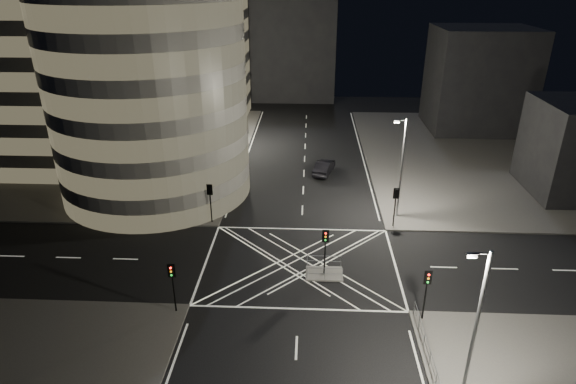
{
  "coord_description": "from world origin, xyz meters",
  "views": [
    {
      "loc": [
        0.59,
        -34.38,
        22.47
      ],
      "look_at": [
        -1.39,
        7.92,
        3.0
      ],
      "focal_mm": 30.0,
      "sensor_mm": 36.0,
      "label": 1
    }
  ],
  "objects_px": {
    "traffic_signal_island": "(325,244)",
    "street_lamp_right_near": "(475,326)",
    "street_lamp_left_far": "(237,107)",
    "central_island": "(324,274)",
    "street_lamp_left_near": "(212,152)",
    "traffic_signal_fl": "(210,196)",
    "traffic_signal_nr": "(427,286)",
    "sedan": "(324,167)",
    "traffic_signal_fr": "(396,200)",
    "street_lamp_right_far": "(401,165)",
    "traffic_signal_nl": "(172,279)"
  },
  "relations": [
    {
      "from": "traffic_signal_nl",
      "to": "traffic_signal_fr",
      "type": "bearing_deg",
      "value": 37.69
    },
    {
      "from": "street_lamp_left_far",
      "to": "street_lamp_right_near",
      "type": "height_order",
      "value": "same"
    },
    {
      "from": "traffic_signal_nr",
      "to": "central_island",
      "type": "bearing_deg",
      "value": 142.07
    },
    {
      "from": "traffic_signal_nl",
      "to": "traffic_signal_island",
      "type": "xyz_separation_m",
      "value": [
        10.8,
        5.3,
        0.0
      ]
    },
    {
      "from": "central_island",
      "to": "traffic_signal_nl",
      "type": "height_order",
      "value": "traffic_signal_nl"
    },
    {
      "from": "traffic_signal_nl",
      "to": "street_lamp_left_near",
      "type": "relative_size",
      "value": 0.4
    },
    {
      "from": "traffic_signal_fl",
      "to": "traffic_signal_nr",
      "type": "relative_size",
      "value": 1.0
    },
    {
      "from": "traffic_signal_nl",
      "to": "traffic_signal_island",
      "type": "relative_size",
      "value": 1.0
    },
    {
      "from": "traffic_signal_fr",
      "to": "street_lamp_left_near",
      "type": "distance_m",
      "value": 19.14
    },
    {
      "from": "sedan",
      "to": "traffic_signal_nl",
      "type": "bearing_deg",
      "value": 82.25
    },
    {
      "from": "traffic_signal_nl",
      "to": "sedan",
      "type": "distance_m",
      "value": 29.24
    },
    {
      "from": "traffic_signal_nr",
      "to": "street_lamp_right_far",
      "type": "height_order",
      "value": "street_lamp_right_far"
    },
    {
      "from": "traffic_signal_fr",
      "to": "sedan",
      "type": "bearing_deg",
      "value": 115.54
    },
    {
      "from": "traffic_signal_fr",
      "to": "street_lamp_left_far",
      "type": "bearing_deg",
      "value": 128.17
    },
    {
      "from": "traffic_signal_nr",
      "to": "street_lamp_right_near",
      "type": "bearing_deg",
      "value": -84.96
    },
    {
      "from": "central_island",
      "to": "traffic_signal_fr",
      "type": "distance_m",
      "value": 11.1
    },
    {
      "from": "traffic_signal_island",
      "to": "sedan",
      "type": "bearing_deg",
      "value": 88.83
    },
    {
      "from": "street_lamp_left_near",
      "to": "street_lamp_right_near",
      "type": "xyz_separation_m",
      "value": [
        18.87,
        -26.0,
        0.0
      ]
    },
    {
      "from": "traffic_signal_fl",
      "to": "traffic_signal_nr",
      "type": "distance_m",
      "value": 22.24
    },
    {
      "from": "central_island",
      "to": "traffic_signal_nr",
      "type": "height_order",
      "value": "traffic_signal_nr"
    },
    {
      "from": "traffic_signal_nl",
      "to": "street_lamp_left_near",
      "type": "bearing_deg",
      "value": 91.94
    },
    {
      "from": "sedan",
      "to": "street_lamp_right_near",
      "type": "bearing_deg",
      "value": 116.51
    },
    {
      "from": "street_lamp_left_near",
      "to": "street_lamp_right_near",
      "type": "relative_size",
      "value": 1.0
    },
    {
      "from": "street_lamp_right_far",
      "to": "street_lamp_right_near",
      "type": "relative_size",
      "value": 1.0
    },
    {
      "from": "traffic_signal_nr",
      "to": "sedan",
      "type": "bearing_deg",
      "value": 103.3
    },
    {
      "from": "traffic_signal_nl",
      "to": "traffic_signal_island",
      "type": "distance_m",
      "value": 12.03
    },
    {
      "from": "central_island",
      "to": "street_lamp_right_near",
      "type": "bearing_deg",
      "value": -59.25
    },
    {
      "from": "central_island",
      "to": "street_lamp_right_near",
      "type": "xyz_separation_m",
      "value": [
        7.44,
        -12.5,
        5.47
      ]
    },
    {
      "from": "traffic_signal_island",
      "to": "street_lamp_right_far",
      "type": "distance_m",
      "value": 13.13
    },
    {
      "from": "central_island",
      "to": "street_lamp_left_near",
      "type": "distance_m",
      "value": 18.52
    },
    {
      "from": "traffic_signal_island",
      "to": "traffic_signal_nr",
      "type": "bearing_deg",
      "value": -37.93
    },
    {
      "from": "traffic_signal_fl",
      "to": "street_lamp_right_far",
      "type": "xyz_separation_m",
      "value": [
        18.24,
        2.2,
        2.63
      ]
    },
    {
      "from": "central_island",
      "to": "sedan",
      "type": "relative_size",
      "value": 0.6
    },
    {
      "from": "traffic_signal_nr",
      "to": "traffic_signal_fl",
      "type": "bearing_deg",
      "value": 142.31
    },
    {
      "from": "street_lamp_right_far",
      "to": "street_lamp_right_near",
      "type": "height_order",
      "value": "same"
    },
    {
      "from": "street_lamp_left_far",
      "to": "street_lamp_right_far",
      "type": "xyz_separation_m",
      "value": [
        18.87,
        -21.0,
        0.0
      ]
    },
    {
      "from": "central_island",
      "to": "traffic_signal_fl",
      "type": "distance_m",
      "value": 13.91
    },
    {
      "from": "street_lamp_left_far",
      "to": "street_lamp_right_near",
      "type": "bearing_deg",
      "value": -66.79
    },
    {
      "from": "traffic_signal_nr",
      "to": "traffic_signal_island",
      "type": "bearing_deg",
      "value": 142.07
    },
    {
      "from": "traffic_signal_fl",
      "to": "traffic_signal_island",
      "type": "relative_size",
      "value": 1.0
    },
    {
      "from": "central_island",
      "to": "street_lamp_left_near",
      "type": "bearing_deg",
      "value": 130.27
    },
    {
      "from": "street_lamp_left_far",
      "to": "traffic_signal_fl",
      "type": "bearing_deg",
      "value": -88.43
    },
    {
      "from": "street_lamp_right_far",
      "to": "sedan",
      "type": "relative_size",
      "value": 2.0
    },
    {
      "from": "street_lamp_right_far",
      "to": "street_lamp_right_near",
      "type": "distance_m",
      "value": 23.0
    },
    {
      "from": "traffic_signal_fl",
      "to": "traffic_signal_fr",
      "type": "height_order",
      "value": "same"
    },
    {
      "from": "traffic_signal_fr",
      "to": "sedan",
      "type": "xyz_separation_m",
      "value": [
        -6.36,
        13.31,
        -2.09
      ]
    },
    {
      "from": "street_lamp_left_near",
      "to": "traffic_signal_nl",
      "type": "bearing_deg",
      "value": -88.06
    },
    {
      "from": "central_island",
      "to": "street_lamp_left_far",
      "type": "height_order",
      "value": "street_lamp_left_far"
    },
    {
      "from": "traffic_signal_island",
      "to": "street_lamp_right_near",
      "type": "xyz_separation_m",
      "value": [
        7.44,
        -12.5,
        2.63
      ]
    },
    {
      "from": "street_lamp_left_near",
      "to": "street_lamp_right_far",
      "type": "distance_m",
      "value": 19.11
    }
  ]
}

